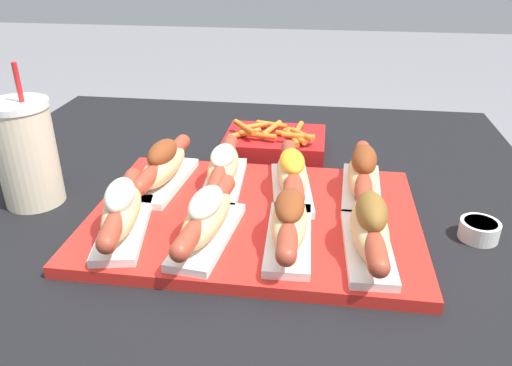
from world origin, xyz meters
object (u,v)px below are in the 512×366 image
hot_dog_4 (164,166)px  hot_dog_7 (363,173)px  drink_cup (26,153)px  fries_basket (275,142)px  hot_dog_2 (289,220)px  hot_dog_5 (223,167)px  hot_dog_0 (122,210)px  serving_tray (254,217)px  hot_dog_6 (292,174)px  sauce_bowl (479,229)px  hot_dog_1 (207,217)px  hot_dog_3 (370,227)px

hot_dog_4 → hot_dog_7: hot_dog_7 is taller
drink_cup → fries_basket: size_ratio=1.15×
hot_dog_2 → hot_dog_5: bearing=127.9°
hot_dog_0 → drink_cup: 0.22m
hot_dog_2 → drink_cup: bearing=168.0°
hot_dog_5 → serving_tray: bearing=-52.7°
hot_dog_6 → hot_dog_7: 0.11m
hot_dog_7 → sauce_bowl: hot_dog_7 is taller
sauce_bowl → serving_tray: bearing=-179.8°
hot_dog_1 → hot_dog_2: hot_dog_1 is taller
hot_dog_7 → sauce_bowl: 0.19m
hot_dog_1 → hot_dog_2: size_ratio=1.00×
sauce_bowl → hot_dog_1: bearing=-167.6°
fries_basket → drink_cup: bearing=-143.7°
sauce_bowl → fries_basket: bearing=138.8°
hot_dog_5 → hot_dog_3: bearing=-35.7°
drink_cup → fries_basket: bearing=36.3°
hot_dog_1 → hot_dog_3: bearing=0.6°
hot_dog_6 → fries_basket: bearing=103.0°
serving_tray → hot_dog_0: hot_dog_0 is taller
hot_dog_7 → fries_basket: bearing=129.0°
hot_dog_5 → drink_cup: drink_cup is taller
hot_dog_4 → hot_dog_6: 0.21m
drink_cup → hot_dog_3: bearing=-10.4°
hot_dog_4 → sauce_bowl: bearing=-8.3°
hot_dog_3 → hot_dog_4: (-0.33, 0.15, -0.00)m
hot_dog_3 → drink_cup: 0.54m
sauce_bowl → hot_dog_3: bearing=-153.7°
sauce_bowl → hot_dog_4: bearing=171.7°
hot_dog_2 → hot_dog_6: size_ratio=1.01×
sauce_bowl → drink_cup: (-0.70, 0.02, 0.07)m
hot_dog_2 → fries_basket: bearing=99.0°
hot_dog_6 → sauce_bowl: hot_dog_6 is taller
hot_dog_7 → fries_basket: (-0.16, 0.20, -0.03)m
hot_dog_4 → hot_dog_5: bearing=5.8°
hot_dog_3 → hot_dog_7: bearing=90.2°
hot_dog_2 → hot_dog_7: (0.11, 0.16, 0.00)m
hot_dog_7 → fries_basket: 0.26m
serving_tray → fries_basket: (0.00, 0.29, 0.01)m
hot_dog_5 → sauce_bowl: (0.39, -0.08, -0.04)m
hot_dog_3 → fries_basket: 0.41m
drink_cup → hot_dog_1: bearing=-17.7°
hot_dog_1 → hot_dog_2: bearing=4.8°
hot_dog_1 → hot_dog_4: 0.19m
hot_dog_0 → hot_dog_4: 0.15m
hot_dog_3 → fries_basket: bearing=113.9°
hot_dog_2 → hot_dog_5: 0.20m
hot_dog_1 → sauce_bowl: bearing=12.4°
hot_dog_5 → drink_cup: size_ratio=0.94×
fries_basket → sauce_bowl: bearing=-41.2°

